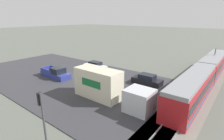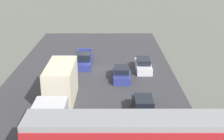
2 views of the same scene
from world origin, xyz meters
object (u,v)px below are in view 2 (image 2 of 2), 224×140
pickup_truck (84,60)px  sedan_car_2 (143,107)px  sedan_car_0 (121,74)px  box_truck (59,90)px  sedan_car_1 (143,65)px

pickup_truck → sedan_car_2: pickup_truck is taller
pickup_truck → sedan_car_0: pickup_truck is taller
pickup_truck → sedan_car_2: 14.85m
pickup_truck → box_truck: bearing=84.3°
pickup_truck → sedan_car_1: pickup_truck is taller
sedan_car_0 → sedan_car_2: bearing=-78.8°
box_truck → sedan_car_2: (-7.58, 1.42, -1.03)m
sedan_car_1 → sedan_car_0: bearing=47.8°
box_truck → sedan_car_1: (-8.65, -10.08, -1.07)m
pickup_truck → sedan_car_0: size_ratio=1.32×
sedan_car_0 → sedan_car_1: bearing=47.8°
box_truck → sedan_car_2: bearing=169.4°
box_truck → sedan_car_0: 9.25m
box_truck → sedan_car_2: 7.78m
sedan_car_0 → sedan_car_2: size_ratio=0.98×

